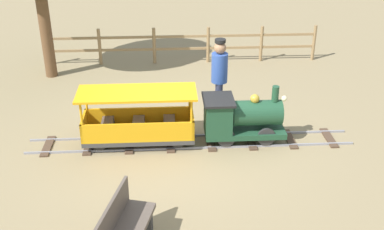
% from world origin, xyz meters
% --- Properties ---
extents(ground_plane, '(60.00, 60.00, 0.00)m').
position_xyz_m(ground_plane, '(0.00, 0.00, 0.00)').
color(ground_plane, '#8C7A56').
extents(track, '(0.68, 5.70, 0.04)m').
position_xyz_m(track, '(0.00, 0.32, 0.02)').
color(track, gray).
rests_on(track, ground_plane).
extents(locomotive, '(0.64, 1.45, 1.01)m').
position_xyz_m(locomotive, '(0.00, 1.19, 0.49)').
color(locomotive, '#1E472D').
rests_on(locomotive, ground_plane).
extents(passenger_car, '(0.74, 2.00, 0.97)m').
position_xyz_m(passenger_car, '(0.00, -0.58, 0.42)').
color(passenger_car, '#3F3F3F').
rests_on(passenger_car, ground_plane).
extents(conductor_person, '(0.30, 0.30, 1.62)m').
position_xyz_m(conductor_person, '(-0.85, 0.91, 0.96)').
color(conductor_person, '#282D47').
rests_on(conductor_person, ground_plane).
extents(fence_section, '(0.08, 6.78, 0.90)m').
position_xyz_m(fence_section, '(-4.06, 0.32, 0.48)').
color(fence_section, '#93754C').
rests_on(fence_section, ground_plane).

